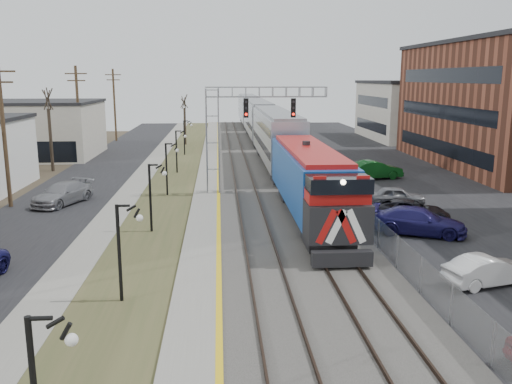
{
  "coord_description": "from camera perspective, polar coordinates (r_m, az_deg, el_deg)",
  "views": [
    {
      "loc": [
        -0.04,
        -12.59,
        8.78
      ],
      "look_at": [
        1.98,
        16.58,
        2.6
      ],
      "focal_mm": 38.0,
      "sensor_mm": 36.0,
      "label": 1
    }
  ],
  "objects": [
    {
      "name": "car_lot_d",
      "position": [
        32.15,
        16.76,
        -3.03
      ],
      "size": [
        5.66,
        3.95,
        1.52
      ],
      "primitive_type": "imported",
      "rotation": [
        0.0,
        0.0,
        1.18
      ],
      "color": "navy",
      "rests_on": "ground"
    },
    {
      "name": "car_street_b",
      "position": [
        40.5,
        -19.69,
        -0.2
      ],
      "size": [
        3.97,
        5.61,
        1.51
      ],
      "primitive_type": "imported",
      "rotation": [
        0.0,
        0.0,
        -0.4
      ],
      "color": "gray",
      "rests_on": "ground"
    },
    {
      "name": "train",
      "position": [
        68.11,
        0.74,
        6.99
      ],
      "size": [
        3.0,
        85.85,
        5.33
      ],
      "color": "#13469D",
      "rests_on": "ground"
    },
    {
      "name": "car_lot_b",
      "position": [
        25.5,
        23.21,
        -7.68
      ],
      "size": [
        4.13,
        2.32,
        1.29
      ],
      "primitive_type": "imported",
      "rotation": [
        0.0,
        0.0,
        1.83
      ],
      "color": "silver",
      "rests_on": "ground"
    },
    {
      "name": "sidewalk",
      "position": [
        48.89,
        -12.07,
        1.37
      ],
      "size": [
        2.0,
        120.0,
        0.08
      ],
      "primitive_type": "cube",
      "color": "gray",
      "rests_on": "ground"
    },
    {
      "name": "car_lot_e",
      "position": [
        39.11,
        14.65,
        -0.46
      ],
      "size": [
        4.03,
        2.12,
        1.31
      ],
      "primitive_type": "imported",
      "rotation": [
        0.0,
        0.0,
        1.41
      ],
      "color": "slate",
      "rests_on": "ground"
    },
    {
      "name": "lampposts",
      "position": [
        31.86,
        -11.0,
        -0.58
      ],
      "size": [
        0.14,
        62.14,
        4.0
      ],
      "color": "black",
      "rests_on": "ground"
    },
    {
      "name": "track_near",
      "position": [
        48.39,
        -1.47,
        1.81
      ],
      "size": [
        1.58,
        120.0,
        0.15
      ],
      "color": "#2D2119",
      "rests_on": "ballast_bed"
    },
    {
      "name": "platform_edge",
      "position": [
        48.35,
        -3.98,
        1.74
      ],
      "size": [
        0.24,
        120.0,
        0.01
      ],
      "primitive_type": "cube",
      "color": "gold",
      "rests_on": "platform"
    },
    {
      "name": "fence",
      "position": [
        48.96,
        5.8,
        2.49
      ],
      "size": [
        0.04,
        120.0,
        1.6
      ],
      "primitive_type": "cube",
      "color": "gray",
      "rests_on": "ground"
    },
    {
      "name": "car_lot_f",
      "position": [
        48.74,
        12.34,
        2.25
      ],
      "size": [
        5.21,
        2.74,
        1.63
      ],
      "primitive_type": "imported",
      "rotation": [
        0.0,
        0.0,
        1.78
      ],
      "color": "#0C3F14",
      "rests_on": "ground"
    },
    {
      "name": "track_far",
      "position": [
        48.66,
        2.65,
        1.85
      ],
      "size": [
        1.58,
        120.0,
        0.15
      ],
      "color": "#2D2119",
      "rests_on": "ballast_bed"
    },
    {
      "name": "signal_gantry",
      "position": [
        40.73,
        -2.18,
        7.43
      ],
      "size": [
        9.0,
        1.07,
        8.15
      ],
      "color": "gray",
      "rests_on": "ground"
    },
    {
      "name": "parking_lot",
      "position": [
        50.98,
        14.46,
        1.66
      ],
      "size": [
        16.0,
        120.0,
        0.04
      ],
      "primitive_type": "cube",
      "color": "black",
      "rests_on": "ground"
    },
    {
      "name": "ballast_bed",
      "position": [
        48.55,
        0.89,
        1.63
      ],
      "size": [
        8.0,
        120.0,
        0.2
      ],
      "primitive_type": "cube",
      "color": "#595651",
      "rests_on": "ground"
    },
    {
      "name": "street_west",
      "position": [
        49.73,
        -17.21,
        1.25
      ],
      "size": [
        7.0,
        120.0,
        0.04
      ],
      "primitive_type": "cube",
      "color": "black",
      "rests_on": "ground"
    },
    {
      "name": "car_lot_c",
      "position": [
        34.85,
        15.89,
        -1.99
      ],
      "size": [
        5.29,
        3.92,
        1.34
      ],
      "primitive_type": "imported",
      "rotation": [
        0.0,
        0.0,
        1.17
      ],
      "color": "black",
      "rests_on": "ground"
    },
    {
      "name": "grass_median",
      "position": [
        48.55,
        -8.56,
        1.42
      ],
      "size": [
        4.0,
        120.0,
        0.06
      ],
      "primitive_type": "cube",
      "color": "#3E4525",
      "rests_on": "ground"
    },
    {
      "name": "platform",
      "position": [
        48.39,
        -5.02,
        1.58
      ],
      "size": [
        2.0,
        120.0,
        0.24
      ],
      "primitive_type": "cube",
      "color": "gray",
      "rests_on": "ground"
    },
    {
      "name": "utility_poles",
      "position": [
        40.46,
        -24.99,
        5.46
      ],
      "size": [
        0.28,
        80.28,
        10.0
      ],
      "color": "#4C3823",
      "rests_on": "ground"
    },
    {
      "name": "bare_trees",
      "position": [
        53.38,
        -17.67,
        4.83
      ],
      "size": [
        12.3,
        42.3,
        5.95
      ],
      "color": "#382D23",
      "rests_on": "ground"
    }
  ]
}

